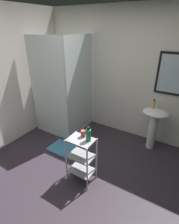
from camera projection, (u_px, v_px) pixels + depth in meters
The scene contains 10 objects.
ground_plane at pixel (78, 187), 2.60m from camera, with size 4.20×4.20×0.02m, color #2F2730.
wall_back at pixel (131, 76), 3.45m from camera, with size 4.20×0.14×2.50m.
shower_stall at pixel (65, 110), 3.87m from camera, with size 0.92×0.92×2.00m.
pedestal_sink at pixel (154, 121), 3.20m from camera, with size 0.46×0.37×0.81m.
sink_faucet at pixel (158, 105), 3.17m from camera, with size 0.03×0.03×0.10m, color silver.
storage_cart at pixel (81, 157), 2.54m from camera, with size 0.38×0.28×0.74m.
hand_soap_bottle at pixel (153, 104), 3.12m from camera, with size 0.06×0.06×0.17m.
body_wash_bottle_green at pixel (88, 135), 2.34m from camera, with size 0.07×0.07×0.22m.
rinse_cup at pixel (83, 134), 2.45m from camera, with size 0.07×0.07×0.10m, color #B24742.
bath_mat at pixel (65, 149), 3.39m from camera, with size 0.60×0.40×0.02m, color teal.
Camera 1 is at (1.10, -1.48, 2.15)m, focal length 28.20 mm.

